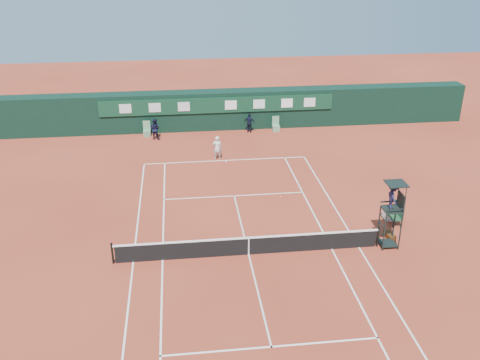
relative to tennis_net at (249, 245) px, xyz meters
name	(u,v)px	position (x,y,z in m)	size (l,w,h in m)	color
ground	(249,254)	(0.00, 0.00, -0.51)	(90.00, 90.00, 0.00)	#A63D27
court_lines	(249,254)	(0.00, 0.00, -0.50)	(11.05, 23.85, 0.01)	white
tennis_net	(249,245)	(0.00, 0.00, 0.00)	(12.90, 0.10, 1.10)	black
back_wall	(217,110)	(0.00, 18.74, 1.00)	(40.00, 1.65, 3.00)	black
linesman_chair_left	(147,132)	(-5.50, 17.48, -0.19)	(0.55, 0.50, 1.15)	#578566
linesman_chair_right	(276,127)	(4.50, 17.48, -0.19)	(0.55, 0.50, 1.15)	#62966F
umpire_chair	(393,202)	(6.91, -0.03, 1.95)	(0.96, 0.95, 3.42)	black
player_bench	(396,213)	(8.19, 2.18, 0.09)	(0.55, 1.20, 1.10)	#1A4127
tennis_bag	(389,236)	(7.29, 0.66, -0.37)	(0.33, 0.75, 0.28)	black
cooler	(389,214)	(7.99, 2.61, -0.18)	(0.57, 0.57, 0.65)	white
tennis_ball	(281,196)	(2.70, 5.95, -0.47)	(0.07, 0.07, 0.07)	gold
player	(217,148)	(-0.53, 12.19, 0.33)	(0.61, 0.40, 1.67)	silver
ball_kid_left	(155,129)	(-4.84, 16.73, 0.29)	(0.77, 0.60, 1.59)	black
ball_kid_right	(249,123)	(2.39, 17.35, 0.26)	(0.90, 0.37, 1.53)	black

